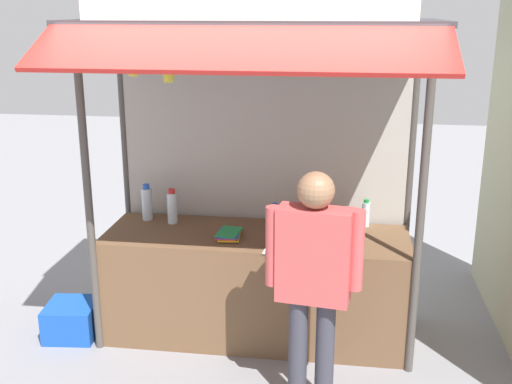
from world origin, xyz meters
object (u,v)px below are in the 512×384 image
(water_bottle_far_left, at_px, (326,214))
(plastic_crate, at_px, (72,320))
(water_bottle_front_right, at_px, (172,207))
(water_bottle_far_right, at_px, (366,214))
(water_bottle_front_left, at_px, (147,203))
(banana_bunch_leftmost, at_px, (133,65))
(banana_bunch_inner_right, at_px, (168,73))
(magazine_stack_right, at_px, (229,235))
(vendor_person, at_px, (314,271))
(water_bottle_center, at_px, (275,220))
(magazine_stack_back_left, at_px, (278,246))

(water_bottle_far_left, relative_size, plastic_crate, 0.58)
(water_bottle_front_right, distance_m, water_bottle_far_right, 1.59)
(water_bottle_front_left, relative_size, banana_bunch_leftmost, 1.31)
(water_bottle_far_left, distance_m, banana_bunch_inner_right, 1.76)
(water_bottle_front_left, height_order, banana_bunch_inner_right, banana_bunch_inner_right)
(magazine_stack_right, relative_size, vendor_person, 0.17)
(water_bottle_far_left, distance_m, magazine_stack_right, 0.82)
(water_bottle_center, height_order, banana_bunch_leftmost, banana_bunch_leftmost)
(water_bottle_center, height_order, water_bottle_front_right, water_bottle_front_right)
(water_bottle_front_left, height_order, vendor_person, vendor_person)
(magazine_stack_right, relative_size, banana_bunch_leftmost, 1.18)
(banana_bunch_leftmost, bearing_deg, water_bottle_front_right, 86.71)
(magazine_stack_back_left, relative_size, banana_bunch_leftmost, 1.20)
(banana_bunch_inner_right, bearing_deg, water_bottle_front_right, 106.91)
(water_bottle_far_right, bearing_deg, water_bottle_far_left, -168.37)
(water_bottle_front_left, distance_m, banana_bunch_inner_right, 1.43)
(water_bottle_far_right, distance_m, vendor_person, 1.27)
(water_bottle_front_right, distance_m, banana_bunch_inner_right, 1.35)
(magazine_stack_right, height_order, banana_bunch_leftmost, banana_bunch_leftmost)
(banana_bunch_leftmost, height_order, plastic_crate, banana_bunch_leftmost)
(water_bottle_far_left, distance_m, plastic_crate, 2.25)
(magazine_stack_right, xyz_separation_m, vendor_person, (0.70, -0.80, 0.09))
(water_bottle_far_left, xyz_separation_m, plastic_crate, (-2.03, -0.50, -0.84))
(water_bottle_far_right, bearing_deg, magazine_stack_right, -158.56)
(banana_bunch_inner_right, distance_m, banana_bunch_leftmost, 0.24)
(water_bottle_front_left, xyz_separation_m, banana_bunch_inner_right, (0.43, -0.71, 1.15))
(banana_bunch_leftmost, height_order, vendor_person, banana_bunch_leftmost)
(water_bottle_center, xyz_separation_m, magazine_stack_back_left, (0.06, -0.28, -0.10))
(water_bottle_far_right, relative_size, plastic_crate, 0.57)
(water_bottle_far_left, relative_size, vendor_person, 0.14)
(water_bottle_front_left, bearing_deg, water_bottle_far_left, 1.01)
(water_bottle_far_right, relative_size, banana_bunch_leftmost, 0.96)
(water_bottle_front_right, xyz_separation_m, plastic_crate, (-0.76, -0.42, -0.87))
(water_bottle_center, bearing_deg, water_bottle_front_right, 169.11)
(water_bottle_front_left, bearing_deg, water_bottle_center, -11.40)
(water_bottle_center, relative_size, banana_bunch_inner_right, 0.95)
(water_bottle_front_left, relative_size, water_bottle_far_right, 1.36)
(water_bottle_front_right, relative_size, banana_bunch_inner_right, 1.07)
(water_bottle_center, xyz_separation_m, water_bottle_front_right, (-0.87, 0.17, 0.01))
(water_bottle_center, height_order, water_bottle_front_left, water_bottle_front_left)
(water_bottle_far_right, bearing_deg, magazine_stack_back_left, -137.96)
(water_bottle_far_right, xyz_separation_m, water_bottle_far_left, (-0.32, -0.07, 0.00))
(water_bottle_center, bearing_deg, plastic_crate, -171.41)
(banana_bunch_leftmost, relative_size, vendor_person, 0.14)
(magazine_stack_back_left, height_order, banana_bunch_inner_right, banana_bunch_inner_right)
(water_bottle_front_left, bearing_deg, magazine_stack_back_left, -23.21)
(water_bottle_far_right, bearing_deg, vendor_person, -106.61)
(magazine_stack_back_left, relative_size, magazine_stack_right, 1.01)
(magazine_stack_right, height_order, plastic_crate, magazine_stack_right)
(water_bottle_front_right, distance_m, magazine_stack_right, 0.60)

